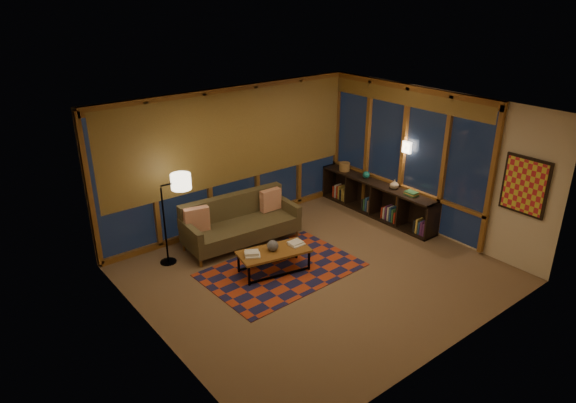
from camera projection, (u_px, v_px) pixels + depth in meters
floor at (316, 273)px, 8.45m from camera, size 5.50×5.00×0.01m
ceiling at (321, 111)px, 7.39m from camera, size 5.50×5.00×0.01m
walls at (318, 197)px, 7.92m from camera, size 5.51×5.01×2.70m
window_wall_back at (233, 159)px, 9.67m from camera, size 5.30×0.16×2.60m
window_wall_right at (402, 155)px, 9.88m from camera, size 0.16×3.70×2.60m
wall_art at (525, 186)px, 8.10m from camera, size 0.06×0.74×0.94m
wall_sconce at (407, 147)px, 9.66m from camera, size 0.12×0.18×0.22m
sofa at (241, 222)px, 9.25m from camera, size 2.13×0.99×0.85m
pillow_left at (197, 220)px, 8.85m from camera, size 0.45×0.23×0.43m
pillow_right at (271, 201)px, 9.65m from camera, size 0.41×0.14×0.41m
area_rug at (282, 270)px, 8.53m from camera, size 2.55×1.75×0.01m
coffee_table at (274, 261)px, 8.42m from camera, size 1.25×0.76×0.39m
book_stack_a at (252, 253)px, 8.18m from camera, size 0.33×0.31×0.08m
book_stack_b at (296, 243)px, 8.53m from camera, size 0.25×0.20×0.05m
ceramic_pot at (273, 245)px, 8.32m from camera, size 0.25×0.25×0.18m
floor_lamp at (164, 222)px, 8.48m from camera, size 0.53×0.35×1.54m
bookshelf at (376, 199)px, 10.46m from camera, size 0.40×2.82×0.71m
basket at (345, 167)px, 10.94m from camera, size 0.28×0.28×0.17m
teal_bowl at (366, 175)px, 10.51m from camera, size 0.19×0.19×0.15m
vase at (394, 184)px, 9.97m from camera, size 0.20×0.20×0.19m
shelf_book_stack at (411, 193)px, 9.68m from camera, size 0.24×0.30×0.08m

